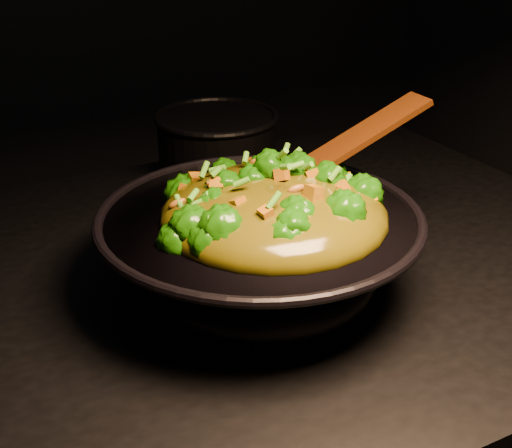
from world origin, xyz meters
TOP-DOWN VIEW (x-y plane):
  - wok at (-0.03, -0.09)m, footprint 0.47×0.47m
  - stir_fry at (-0.01, -0.10)m, footprint 0.30×0.30m
  - spatula at (0.10, -0.06)m, footprint 0.30×0.05m
  - back_pot at (0.10, 0.32)m, footprint 0.28×0.28m

SIDE VIEW (x-z plane):
  - wok at x=-0.03m, z-range 0.90..1.02m
  - back_pot at x=0.10m, z-range 0.90..1.03m
  - stir_fry at x=-0.01m, z-range 1.02..1.12m
  - spatula at x=0.10m, z-range 1.01..1.13m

